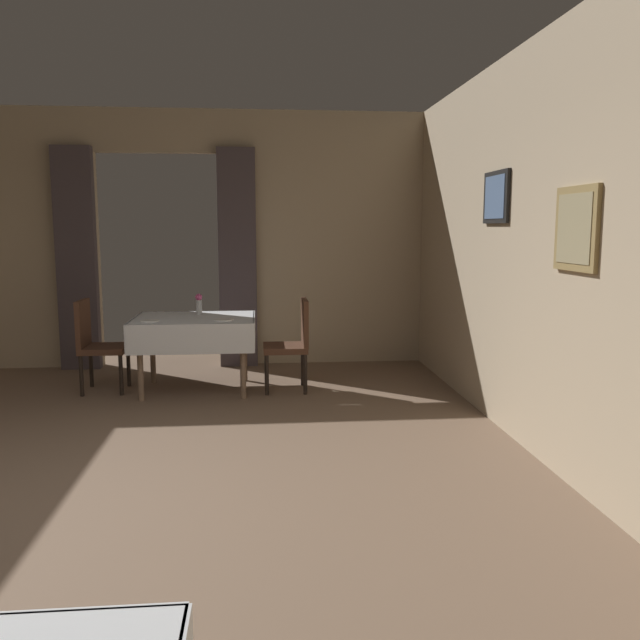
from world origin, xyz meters
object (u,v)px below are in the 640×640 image
(chair_mid_left, at_px, (96,341))
(plate_mid_c, at_px, (150,321))
(dining_table_mid, at_px, (195,327))
(chair_mid_right, at_px, (293,340))
(plate_mid_b, at_px, (224,320))
(flower_vase_mid, at_px, (199,303))

(chair_mid_left, bearing_deg, plate_mid_c, -27.17)
(dining_table_mid, bearing_deg, plate_mid_c, -147.43)
(plate_mid_c, bearing_deg, chair_mid_right, 7.11)
(plate_mid_c, bearing_deg, chair_mid_left, 152.83)
(chair_mid_right, height_order, plate_mid_c, chair_mid_right)
(dining_table_mid, relative_size, chair_mid_right, 1.30)
(chair_mid_right, relative_size, plate_mid_c, 4.96)
(dining_table_mid, height_order, plate_mid_c, plate_mid_c)
(chair_mid_right, xyz_separation_m, chair_mid_left, (-1.98, 0.13, 0.00))
(plate_mid_b, height_order, plate_mid_c, same)
(dining_table_mid, height_order, flower_vase_mid, flower_vase_mid)
(plate_mid_b, bearing_deg, flower_vase_mid, 120.51)
(dining_table_mid, distance_m, chair_mid_right, 1.00)
(chair_mid_left, distance_m, plate_mid_c, 0.70)
(dining_table_mid, distance_m, chair_mid_left, 1.00)
(dining_table_mid, distance_m, flower_vase_mid, 0.31)
(dining_table_mid, bearing_deg, plate_mid_b, -38.90)
(chair_mid_right, bearing_deg, plate_mid_b, -166.58)
(chair_mid_left, height_order, plate_mid_b, chair_mid_left)
(flower_vase_mid, xyz_separation_m, plate_mid_b, (0.28, -0.47, -0.11))
(flower_vase_mid, bearing_deg, plate_mid_c, -131.43)
(chair_mid_left, distance_m, plate_mid_b, 1.35)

